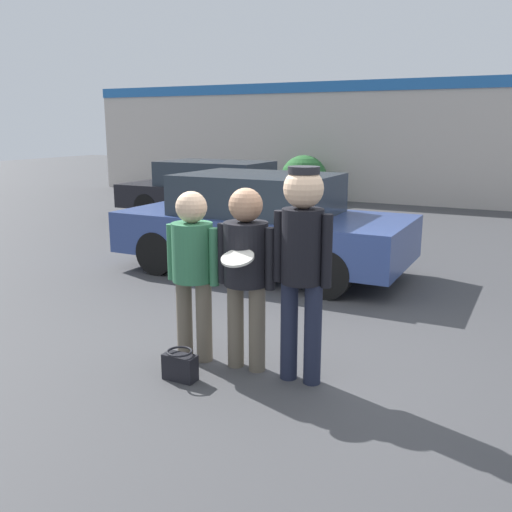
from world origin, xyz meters
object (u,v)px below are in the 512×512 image
object	(u,v)px
person_middle_with_frisbee	(246,263)
person_right	(302,253)
parked_car_far	(218,191)
shrub	(304,179)
parked_car_near	(262,223)
person_left	(193,261)
handbag	(180,366)

from	to	relation	value
person_middle_with_frisbee	person_right	world-z (taller)	person_right
parked_car_far	shrub	world-z (taller)	parked_car_far
person_right	parked_car_near	world-z (taller)	person_right
person_left	person_middle_with_frisbee	distance (m)	0.55
person_left	parked_car_near	xyz separation A→B (m)	(-0.90, 3.27, -0.21)
parked_car_near	handbag	world-z (taller)	parked_car_near
person_left	person_right	distance (m)	1.10
person_left	person_middle_with_frisbee	size ratio (longest dim) A/B	0.97
person_left	shrub	world-z (taller)	person_left
person_middle_with_frisbee	handbag	world-z (taller)	person_middle_with_frisbee
person_middle_with_frisbee	parked_car_near	world-z (taller)	person_middle_with_frisbee
person_middle_with_frisbee	parked_car_far	size ratio (longest dim) A/B	0.35
person_left	shrub	distance (m)	11.43
person_right	handbag	bearing A→B (deg)	-153.81
person_right	handbag	world-z (taller)	person_right
person_left	handbag	distance (m)	0.95
parked_car_far	handbag	world-z (taller)	parked_car_far
person_left	person_right	xyz separation A→B (m)	(1.09, 0.00, 0.19)
parked_car_near	shrub	world-z (taller)	parked_car_near
person_right	person_middle_with_frisbee	bearing A→B (deg)	178.03
parked_car_far	parked_car_near	bearing A→B (deg)	-51.48
parked_car_near	shrub	size ratio (longest dim) A/B	3.20
person_left	parked_car_far	xyz separation A→B (m)	(-3.91, 7.05, -0.26)
parked_car_near	handbag	xyz separation A→B (m)	(1.05, -3.73, -0.61)
person_left	shrub	xyz separation A→B (m)	(-3.36, 10.92, -0.28)
parked_car_near	handbag	bearing A→B (deg)	-74.32
handbag	parked_car_near	bearing A→B (deg)	105.68
parked_car_far	shrub	size ratio (longest dim) A/B	3.49
handbag	person_right	bearing A→B (deg)	26.19
person_right	parked_car_far	bearing A→B (deg)	125.36
shrub	handbag	xyz separation A→B (m)	(3.50, -11.38, -0.54)
shrub	person_right	bearing A→B (deg)	-67.85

